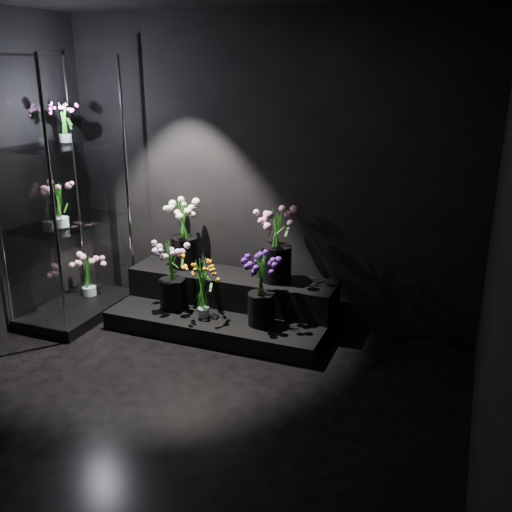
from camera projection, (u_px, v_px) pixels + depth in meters
The scene contains 13 objects.
floor at pixel (159, 419), 3.92m from camera, with size 4.00×4.00×0.00m, color black.
wall_back at pixel (264, 170), 5.24m from camera, with size 4.00×4.00×0.00m, color black.
wall_right at pixel (500, 262), 2.78m from camera, with size 4.00×4.00×0.00m, color black.
display_riser at pixel (227, 305), 5.35m from camera, with size 2.00×0.89×0.45m.
display_case at pixel (66, 193), 5.21m from camera, with size 0.66×1.10×2.41m.
bouquet_orange_bells at pixel (202, 287), 5.05m from camera, with size 0.26×0.26×0.55m.
bouquet_lilac at pixel (172, 271), 5.21m from camera, with size 0.44×0.44×0.64m.
bouquet_purple at pixel (261, 287), 4.88m from camera, with size 0.34×0.34×0.63m.
bouquet_cream_roses at pixel (184, 230), 5.46m from camera, with size 0.41×0.41×0.67m.
bouquet_pink_roses at pixel (277, 241), 5.10m from camera, with size 0.42×0.42×0.67m.
bouquet_case_pink at pixel (59, 202), 5.05m from camera, with size 0.34×0.34×0.42m.
bouquet_case_magenta at pixel (64, 122), 5.13m from camera, with size 0.26×0.26×0.35m.
bouquet_case_base_pink at pixel (88, 274), 5.70m from camera, with size 0.39×0.39×0.42m.
Camera 1 is at (1.86, -2.88, 2.30)m, focal length 40.00 mm.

